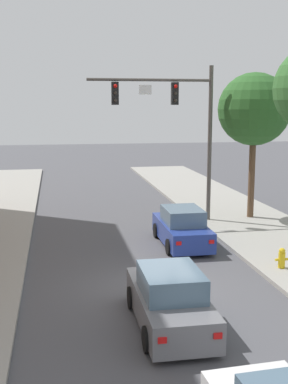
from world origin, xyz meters
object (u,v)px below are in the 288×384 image
Objects in this scene: car_lead_blue at (182,228)px; fire_hydrant at (282,258)px; traffic_signal_mast at (177,115)px; car_following_grey at (170,300)px; street_tree_second at (254,110)px.

fire_hydrant is at bearing -56.55° from car_lead_blue.
fire_hydrant is (2.59, -3.92, -0.22)m from car_lead_blue.
fire_hydrant is at bearing -75.74° from traffic_signal_mast.
traffic_signal_mast is 5.94m from car_lead_blue.
car_lead_blue is at bearing 73.04° from car_following_grey.
fire_hydrant is (4.86, 3.52, -0.22)m from car_following_grey.
car_following_grey is (-2.27, -7.45, 0.00)m from car_lead_blue.
car_lead_blue is 0.59× the size of street_tree_second.
traffic_signal_mast is 12.42m from car_following_grey.
car_following_grey is 14.12m from street_tree_second.
street_tree_second is (6.90, 11.33, 4.84)m from car_following_grey.
fire_hydrant is 0.10× the size of street_tree_second.
car_lead_blue is 1.00× the size of car_following_grey.
fire_hydrant is at bearing 35.91° from car_following_grey.
traffic_signal_mast is at bearing -177.48° from street_tree_second.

